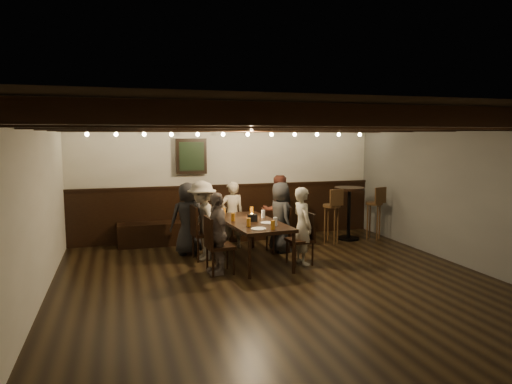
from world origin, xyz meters
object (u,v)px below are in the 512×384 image
object	(u,v)px
person_bench_left	(188,218)
person_bench_right	(278,211)
chair_right_near	(279,238)
person_right_near	(280,217)
person_left_far	(217,233)
person_right_far	(303,226)
high_top_table	(349,205)
person_bench_centre	(232,215)
chair_left_near	(204,243)
bar_stool_right	(374,220)
dining_table	(251,224)
chair_right_far	(301,249)
chair_left_far	(219,256)
person_left_near	(202,220)
bar_stool_left	(331,223)

from	to	relation	value
person_bench_left	person_bench_right	bearing A→B (deg)	-180.00
chair_right_near	person_right_near	bearing A→B (deg)	-90.00
person_left_far	person_right_far	world-z (taller)	person_right_far
high_top_table	chair_right_near	bearing A→B (deg)	-163.00
person_bench_left	person_bench_centre	size ratio (longest dim) A/B	1.02
chair_right_near	person_bench_centre	distance (m)	1.01
chair_left_near	bar_stool_right	size ratio (longest dim) A/B	0.85
chair_left_near	person_right_far	distance (m)	1.76
person_bench_right	person_right_near	size ratio (longest dim) A/B	1.07
person_right_far	high_top_table	bearing A→B (deg)	-53.51
dining_table	person_bench_centre	xyz separation A→B (m)	(-0.08, 1.05, -0.01)
chair_left_near	chair_right_far	distance (m)	1.70
chair_left_far	high_top_table	distance (m)	3.50
person_left_near	bar_stool_right	world-z (taller)	person_left_near
high_top_table	person_bench_left	bearing A→B (deg)	-176.42
chair_left_far	person_bench_right	xyz separation A→B (m)	(1.51, 1.47, 0.42)
person_left_far	chair_left_near	bearing A→B (deg)	178.10
chair_right_near	person_right_far	size ratio (longest dim) A/B	0.65
chair_left_far	bar_stool_left	world-z (taller)	bar_stool_left
high_top_table	person_bench_right	bearing A→B (deg)	-177.44
person_bench_left	person_left_near	bearing A→B (deg)	108.43
chair_left_near	person_bench_right	bearing A→B (deg)	105.52
person_right_near	bar_stool_left	size ratio (longest dim) A/B	1.17
chair_right_far	person_left_near	xyz separation A→B (m)	(-1.53, 0.78, 0.43)
person_bench_right	person_right_far	world-z (taller)	person_bench_right
chair_left_far	bar_stool_right	size ratio (longest dim) A/B	0.82
chair_right_near	person_bench_left	xyz separation A→B (m)	(-1.65, 0.32, 0.40)
chair_right_near	person_right_near	xyz separation A→B (m)	(0.03, 0.00, 0.39)
person_left_near	bar_stool_right	bearing A→B (deg)	93.08
person_right_far	bar_stool_right	world-z (taller)	person_right_far
chair_right_near	person_bench_centre	size ratio (longest dim) A/B	0.66
chair_left_near	chair_right_near	size ratio (longest dim) A/B	1.12
dining_table	chair_left_far	size ratio (longest dim) A/B	2.16
dining_table	person_left_near	xyz separation A→B (m)	(-0.78, 0.39, 0.04)
high_top_table	chair_right_far	bearing A→B (deg)	-139.51
dining_table	person_bench_left	size ratio (longest dim) A/B	1.48
chair_left_far	person_right_far	distance (m)	1.52
person_bench_centre	chair_right_near	bearing A→B (deg)	140.12
person_right_far	chair_right_near	bearing A→B (deg)	2.04
person_right_near	high_top_table	xyz separation A→B (m)	(1.72, 0.53, 0.07)
dining_table	person_left_near	size ratio (longest dim) A/B	1.41
dining_table	person_left_far	xyz separation A→B (m)	(-0.71, -0.51, -0.01)
chair_left_near	high_top_table	size ratio (longest dim) A/B	0.87
person_right_near	person_right_far	distance (m)	0.90
bar_stool_left	person_bench_left	bearing A→B (deg)	172.04
chair_left_far	person_left_far	xyz separation A→B (m)	(-0.03, -0.00, 0.37)
chair_left_far	chair_right_near	world-z (taller)	chair_left_far
chair_right_far	person_right_far	distance (m)	0.39
person_bench_centre	high_top_table	world-z (taller)	person_bench_centre
person_right_far	person_bench_centre	bearing A→B (deg)	26.57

